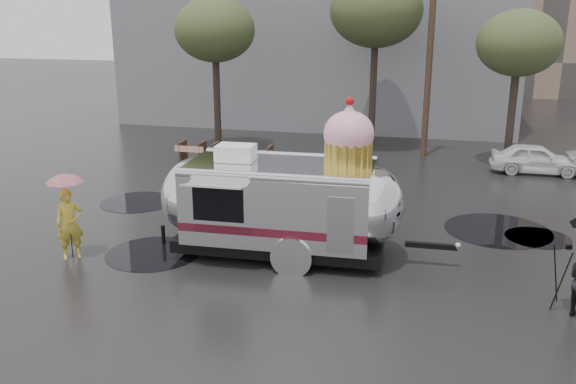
# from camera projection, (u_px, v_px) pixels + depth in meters

# --- Properties ---
(ground) EXTENTS (120.00, 120.00, 0.00)m
(ground) POSITION_uv_depth(u_px,v_px,m) (301.00, 275.00, 15.28)
(ground) COLOR black
(ground) RESTS_ON ground
(puddles) EXTENTS (15.16, 7.07, 0.01)m
(puddles) POSITION_uv_depth(u_px,v_px,m) (327.00, 229.00, 18.48)
(puddles) COLOR black
(puddles) RESTS_ON ground
(grey_building) EXTENTS (22.00, 12.00, 13.00)m
(grey_building) POSITION_uv_depth(u_px,v_px,m) (326.00, 8.00, 36.65)
(grey_building) COLOR slate
(grey_building) RESTS_ON ground
(utility_pole) EXTENTS (1.60, 0.28, 9.00)m
(utility_pole) POSITION_uv_depth(u_px,v_px,m) (430.00, 52.00, 26.38)
(utility_pole) COLOR #473323
(utility_pole) RESTS_ON ground
(tree_left) EXTENTS (3.64, 3.64, 6.95)m
(tree_left) POSITION_uv_depth(u_px,v_px,m) (215.00, 31.00, 27.41)
(tree_left) COLOR #382D26
(tree_left) RESTS_ON ground
(tree_mid) EXTENTS (4.20, 4.20, 8.03)m
(tree_mid) POSITION_uv_depth(u_px,v_px,m) (376.00, 11.00, 27.40)
(tree_mid) COLOR #382D26
(tree_mid) RESTS_ON ground
(tree_right) EXTENTS (3.36, 3.36, 6.42)m
(tree_right) POSITION_uv_depth(u_px,v_px,m) (519.00, 44.00, 24.51)
(tree_right) COLOR #382D26
(tree_right) RESTS_ON ground
(barricade_row) EXTENTS (4.30, 0.80, 1.00)m
(barricade_row) POSITION_uv_depth(u_px,v_px,m) (226.00, 155.00, 25.68)
(barricade_row) COLOR #473323
(barricade_row) RESTS_ON ground
(airstream_trailer) EXTENTS (8.19, 3.27, 4.41)m
(airstream_trailer) POSITION_uv_depth(u_px,v_px,m) (284.00, 200.00, 16.15)
(airstream_trailer) COLOR silver
(airstream_trailer) RESTS_ON ground
(person_left) EXTENTS (0.82, 0.79, 1.90)m
(person_left) POSITION_uv_depth(u_px,v_px,m) (69.00, 224.00, 16.08)
(person_left) COLOR gold
(person_left) RESTS_ON ground
(umbrella_pink) EXTENTS (1.18, 1.18, 2.35)m
(umbrella_pink) POSITION_uv_depth(u_px,v_px,m) (66.00, 188.00, 15.79)
(umbrella_pink) COLOR pink
(umbrella_pink) RESTS_ON ground
(tripod) EXTENTS (0.57, 0.62, 1.51)m
(tripod) POSITION_uv_depth(u_px,v_px,m) (565.00, 270.00, 13.36)
(tripod) COLOR black
(tripod) RESTS_ON ground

